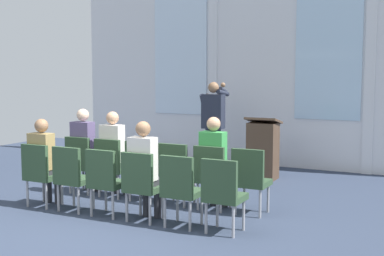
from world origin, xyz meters
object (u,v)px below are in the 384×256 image
object	(u,v)px
audience_r0_c4	(214,158)
chair_r1_c2	(106,178)
speaker	(213,120)
chair_r0_c0	(82,161)
chair_r1_c5	(223,191)
audience_r1_c0	(44,158)
chair_r1_c3	(142,182)
chair_r1_c0	(41,171)
mic_stand	(207,153)
audience_r0_c0	(85,146)
chair_r0_c2	(143,167)
audience_r0_c1	(114,150)
lectern	(263,149)
chair_r0_c1	(111,164)
chair_r1_c1	(72,175)
chair_r0_c3	(176,170)
chair_r0_c4	(212,174)
chair_r1_c4	(181,187)
chair_r0_c5	(250,177)
audience_r1_c3	(145,166)

from	to	relation	value
audience_r0_c4	chair_r1_c2	xyz separation A→B (m)	(-1.16, -1.04, -0.21)
speaker	chair_r0_c0	xyz separation A→B (m)	(-1.20, -2.54, -0.51)
audience_r0_c4	chair_r1_c5	distance (m)	1.21
audience_r1_c0	chair_r1_c3	size ratio (longest dim) A/B	1.39
chair_r0_c0	chair_r1_c0	xyz separation A→B (m)	(0.00, -0.96, 0.00)
mic_stand	chair_r1_c5	size ratio (longest dim) A/B	1.65
audience_r1_c0	chair_r1_c3	xyz separation A→B (m)	(1.75, -0.08, -0.19)
audience_r0_c0	chair_r1_c2	bearing A→B (deg)	-41.76
chair_r0_c2	chair_r1_c5	size ratio (longest dim) A/B	1.00
audience_r0_c1	chair_r1_c0	bearing A→B (deg)	-119.22
lectern	mic_stand	bearing A→B (deg)	164.36
audience_r0_c0	chair_r1_c3	bearing A→B (deg)	-30.76
mic_stand	chair_r0_c1	size ratio (longest dim) A/B	1.65
chair_r0_c2	chair_r1_c1	bearing A→B (deg)	-121.19
chair_r0_c3	chair_r1_c0	world-z (taller)	same
chair_r0_c2	chair_r1_c0	size ratio (longest dim) A/B	1.00
lectern	chair_r1_c1	size ratio (longest dim) A/B	1.23
chair_r0_c1	chair_r0_c3	xyz separation A→B (m)	(1.16, 0.00, 0.00)
audience_r0_c0	chair_r0_c2	xyz separation A→B (m)	(1.16, -0.08, -0.23)
chair_r1_c3	chair_r1_c2	bearing A→B (deg)	180.00
chair_r0_c4	audience_r0_c4	bearing A→B (deg)	90.00
audience_r0_c0	chair_r1_c4	bearing A→B (deg)	-24.06
chair_r1_c2	chair_r0_c3	bearing A→B (deg)	58.81
mic_stand	lectern	bearing A→B (deg)	-15.64
chair_r0_c4	chair_r1_c5	bearing A→B (deg)	-58.81
audience_r0_c1	chair_r1_c4	distance (m)	2.04
audience_r1_c0	chair_r1_c4	world-z (taller)	audience_r1_c0
audience_r0_c0	chair_r1_c3	xyz separation A→B (m)	(1.75, -1.04, -0.23)
chair_r0_c1	chair_r1_c4	xyz separation A→B (m)	(1.75, -0.96, 0.00)
chair_r0_c1	chair_r1_c1	bearing A→B (deg)	-90.00
chair_r0_c4	chair_r1_c1	distance (m)	1.99
chair_r0_c1	chair_r1_c5	distance (m)	2.52
chair_r0_c3	chair_r0_c0	bearing A→B (deg)	180.00
chair_r0_c0	chair_r0_c3	world-z (taller)	same
lectern	chair_r0_c2	size ratio (longest dim) A/B	1.23
chair_r0_c5	speaker	bearing A→B (deg)	124.02
audience_r0_c0	audience_r1_c0	distance (m)	0.96
chair_r0_c5	chair_r1_c5	distance (m)	0.96
chair_r0_c0	chair_r1_c1	size ratio (longest dim) A/B	1.00
audience_r0_c0	chair_r1_c2	distance (m)	1.58
chair_r0_c3	chair_r1_c4	xyz separation A→B (m)	(0.58, -0.96, 0.00)
audience_r0_c4	audience_r1_c3	world-z (taller)	audience_r0_c4
chair_r1_c2	chair_r0_c0	bearing A→B (deg)	140.45
audience_r1_c0	mic_stand	bearing A→B (deg)	75.77
speaker	chair_r0_c5	xyz separation A→B (m)	(1.71, -2.54, -0.51)
chair_r1_c5	chair_r1_c3	bearing A→B (deg)	180.00
lectern	chair_r1_c4	world-z (taller)	lectern
audience_r0_c0	chair_r0_c2	world-z (taller)	audience_r0_c0
audience_r0_c0	lectern	bearing A→B (deg)	46.54
audience_r0_c4	audience_r1_c0	world-z (taller)	audience_r0_c4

